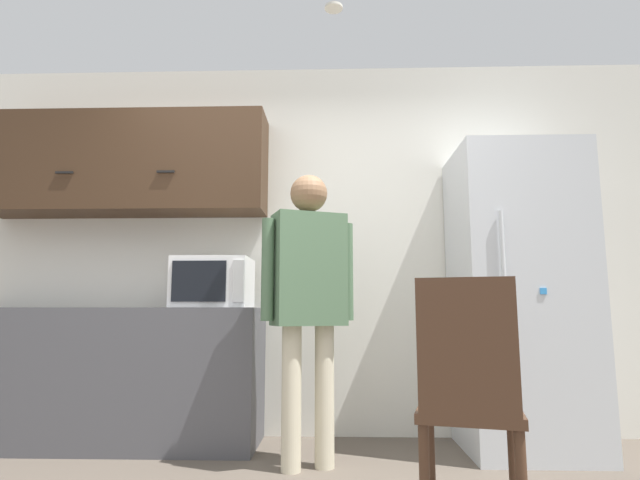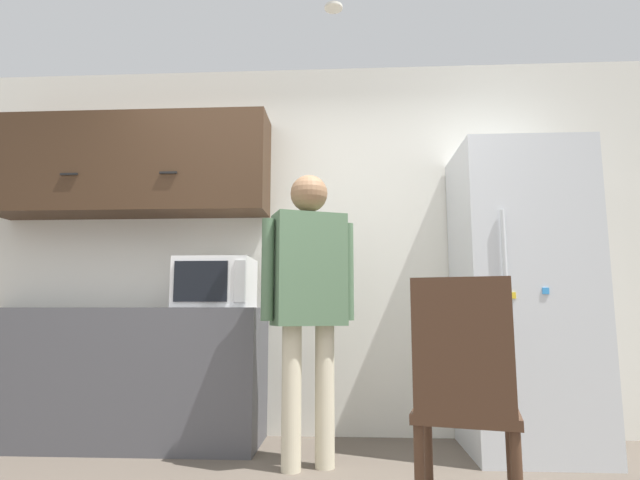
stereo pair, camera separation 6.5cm
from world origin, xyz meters
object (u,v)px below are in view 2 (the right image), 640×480
object	(u,v)px
microwave	(216,283)
person	(309,286)
refrigerator	(522,296)
chair	(465,394)

from	to	relation	value
microwave	person	world-z (taller)	person
refrigerator	chair	world-z (taller)	refrigerator
microwave	person	bearing A→B (deg)	-33.12
person	refrigerator	world-z (taller)	refrigerator
person	refrigerator	xyz separation A→B (m)	(1.33, 0.37, -0.05)
chair	person	bearing A→B (deg)	-36.79
person	refrigerator	distance (m)	1.38
microwave	person	xyz separation A→B (m)	(0.66, -0.43, -0.04)
person	refrigerator	size ratio (longest dim) A/B	0.87
microwave	chair	world-z (taller)	microwave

